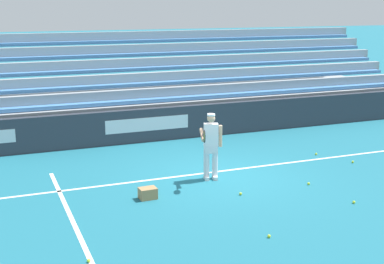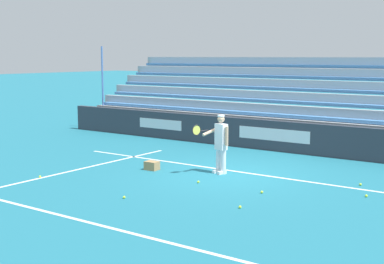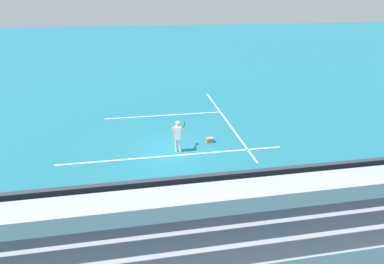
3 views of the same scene
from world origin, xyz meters
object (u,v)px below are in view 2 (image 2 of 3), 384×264
Objects in this scene: tennis_ball_midcourt at (40,177)px; tennis_ball_stray_back at (262,192)px; tennis_player at (220,143)px; tennis_ball_toward_net at (360,184)px; tennis_ball_by_box at (240,207)px; tennis_ball_near_player at (366,196)px; ball_box_cardboard at (152,166)px; tennis_ball_on_baseline at (198,182)px; tennis_ball_far_left at (124,197)px.

tennis_ball_stray_back is at bearing -160.65° from tennis_ball_midcourt.
tennis_player is 5.22m from tennis_ball_midcourt.
tennis_ball_toward_net is 1.00× the size of tennis_ball_midcourt.
tennis_ball_stray_back is (-2.09, 1.35, -0.86)m from tennis_player.
tennis_ball_by_box and tennis_ball_near_player have the same top height.
tennis_ball_by_box is at bearing 67.61° from tennis_ball_toward_net.
tennis_ball_by_box is (-4.26, 2.04, -0.10)m from ball_box_cardboard.
tennis_player reaches higher than tennis_ball_by_box.
tennis_ball_toward_net is 1.00× the size of tennis_ball_by_box.
ball_box_cardboard reaches higher than tennis_ball_midcourt.
tennis_ball_toward_net is (-3.85, -0.88, -0.86)m from tennis_player.
ball_box_cardboard reaches higher than tennis_ball_near_player.
tennis_ball_midcourt is 8.79m from tennis_ball_near_player.
tennis_ball_on_baseline is at bearing 97.35° from tennis_player.
tennis_ball_far_left is at bearing 43.63° from tennis_ball_stray_back.
tennis_ball_by_box is at bearing 98.79° from tennis_ball_stray_back.
tennis_ball_on_baseline is at bearing -152.84° from tennis_ball_midcourt.
tennis_ball_stray_back is at bearing -179.28° from tennis_ball_on_baseline.
ball_box_cardboard is 6.06× the size of tennis_ball_near_player.
tennis_ball_toward_net and tennis_ball_stray_back have the same top height.
tennis_player reaches higher than tennis_ball_near_player.
tennis_player is 25.98× the size of tennis_ball_toward_net.
tennis_ball_by_box is (-2.32, 2.82, -0.86)m from tennis_player.
ball_box_cardboard is 3.31m from tennis_ball_far_left.
tennis_ball_on_baseline is (-2.11, 0.59, -0.10)m from ball_box_cardboard.
tennis_ball_by_box is 1.00× the size of tennis_ball_near_player.
tennis_ball_on_baseline is (3.67, 2.25, 0.00)m from tennis_ball_toward_net.
tennis_ball_on_baseline is 1.00× the size of tennis_ball_by_box.
tennis_ball_near_player is at bearing -164.24° from tennis_ball_on_baseline.
tennis_ball_midcourt is (1.90, 2.65, -0.10)m from ball_box_cardboard.
tennis_player is 25.98× the size of tennis_ball_stray_back.
tennis_player is 25.98× the size of tennis_ball_far_left.
tennis_ball_stray_back is (0.23, -1.47, 0.00)m from tennis_ball_by_box.
ball_box_cardboard is 6.02m from tennis_ball_toward_net.
tennis_ball_midcourt is 6.28m from tennis_ball_stray_back.
tennis_ball_near_player is at bearing 114.55° from tennis_ball_toward_net.
tennis_ball_on_baseline and tennis_ball_far_left have the same top height.
tennis_ball_midcourt is 1.00× the size of tennis_ball_stray_back.
ball_box_cardboard is 6.30m from tennis_ball_near_player.
tennis_ball_toward_net is 1.00× the size of tennis_ball_far_left.
tennis_ball_midcourt and tennis_ball_stray_back have the same top height.
tennis_ball_by_box is 1.00× the size of tennis_ball_stray_back.
tennis_ball_by_box is at bearing 154.41° from ball_box_cardboard.
tennis_player is 25.98× the size of tennis_ball_near_player.
tennis_ball_by_box and tennis_ball_midcourt have the same top height.
tennis_ball_toward_net is 1.00× the size of tennis_ball_stray_back.
ball_box_cardboard is 6.06× the size of tennis_ball_on_baseline.
tennis_ball_far_left is at bearing 36.63° from tennis_ball_near_player.
tennis_ball_by_box is at bearing -161.82° from tennis_ball_far_left.
tennis_player reaches higher than tennis_ball_stray_back.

